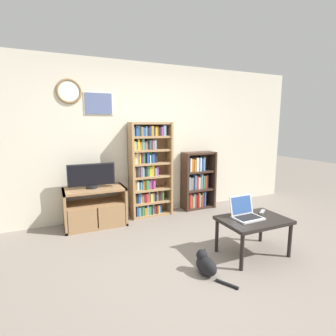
{
  "coord_description": "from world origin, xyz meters",
  "views": [
    {
      "loc": [
        -1.45,
        -2.31,
        1.59
      ],
      "look_at": [
        0.08,
        1.1,
        0.95
      ],
      "focal_mm": 28.0,
      "sensor_mm": 36.0,
      "label": 1
    }
  ],
  "objects_px": {
    "bookshelf_short": "(196,181)",
    "laptop": "(245,213)",
    "cat": "(206,264)",
    "bookshelf_tall": "(148,170)",
    "tv_stand": "(95,207)",
    "remote_near_laptop": "(262,212)",
    "television": "(91,176)",
    "coffee_table": "(253,223)"
  },
  "relations": [
    {
      "from": "bookshelf_tall",
      "to": "coffee_table",
      "type": "distance_m",
      "value": 2.01
    },
    {
      "from": "television",
      "to": "laptop",
      "type": "bearing_deg",
      "value": -47.19
    },
    {
      "from": "tv_stand",
      "to": "remote_near_laptop",
      "type": "distance_m",
      "value": 2.45
    },
    {
      "from": "television",
      "to": "remote_near_laptop",
      "type": "height_order",
      "value": "television"
    },
    {
      "from": "tv_stand",
      "to": "laptop",
      "type": "bearing_deg",
      "value": -47.13
    },
    {
      "from": "television",
      "to": "laptop",
      "type": "relative_size",
      "value": 2.02
    },
    {
      "from": "bookshelf_short",
      "to": "cat",
      "type": "distance_m",
      "value": 2.28
    },
    {
      "from": "bookshelf_tall",
      "to": "cat",
      "type": "relative_size",
      "value": 3.15
    },
    {
      "from": "bookshelf_tall",
      "to": "coffee_table",
      "type": "bearing_deg",
      "value": -69.83
    },
    {
      "from": "tv_stand",
      "to": "bookshelf_tall",
      "type": "relative_size",
      "value": 0.57
    },
    {
      "from": "bookshelf_short",
      "to": "remote_near_laptop",
      "type": "distance_m",
      "value": 1.73
    },
    {
      "from": "tv_stand",
      "to": "cat",
      "type": "height_order",
      "value": "tv_stand"
    },
    {
      "from": "coffee_table",
      "to": "remote_near_laptop",
      "type": "bearing_deg",
      "value": 25.63
    },
    {
      "from": "bookshelf_short",
      "to": "coffee_table",
      "type": "bearing_deg",
      "value": -98.67
    },
    {
      "from": "coffee_table",
      "to": "remote_near_laptop",
      "type": "distance_m",
      "value": 0.29
    },
    {
      "from": "television",
      "to": "bookshelf_tall",
      "type": "bearing_deg",
      "value": 5.83
    },
    {
      "from": "bookshelf_short",
      "to": "remote_near_laptop",
      "type": "height_order",
      "value": "bookshelf_short"
    },
    {
      "from": "remote_near_laptop",
      "to": "tv_stand",
      "type": "bearing_deg",
      "value": 14.26
    },
    {
      "from": "laptop",
      "to": "cat",
      "type": "xyz_separation_m",
      "value": [
        -0.68,
        -0.2,
        -0.41
      ]
    },
    {
      "from": "cat",
      "to": "remote_near_laptop",
      "type": "bearing_deg",
      "value": 6.54
    },
    {
      "from": "bookshelf_short",
      "to": "laptop",
      "type": "xyz_separation_m",
      "value": [
        -0.36,
        -1.79,
        0.01
      ]
    },
    {
      "from": "bookshelf_tall",
      "to": "laptop",
      "type": "relative_size",
      "value": 4.62
    },
    {
      "from": "coffee_table",
      "to": "television",
      "type": "bearing_deg",
      "value": 133.08
    },
    {
      "from": "bookshelf_short",
      "to": "cat",
      "type": "bearing_deg",
      "value": -117.59
    },
    {
      "from": "bookshelf_tall",
      "to": "coffee_table",
      "type": "relative_size",
      "value": 2.01
    },
    {
      "from": "laptop",
      "to": "cat",
      "type": "height_order",
      "value": "laptop"
    },
    {
      "from": "bookshelf_short",
      "to": "remote_near_laptop",
      "type": "xyz_separation_m",
      "value": [
        -0.03,
        -1.73,
        -0.05
      ]
    },
    {
      "from": "bookshelf_tall",
      "to": "remote_near_laptop",
      "type": "height_order",
      "value": "bookshelf_tall"
    },
    {
      "from": "tv_stand",
      "to": "laptop",
      "type": "xyz_separation_m",
      "value": [
        1.53,
        -1.65,
        0.22
      ]
    },
    {
      "from": "coffee_table",
      "to": "remote_near_laptop",
      "type": "height_order",
      "value": "remote_near_laptop"
    },
    {
      "from": "bookshelf_tall",
      "to": "remote_near_laptop",
      "type": "distance_m",
      "value": 1.99
    },
    {
      "from": "television",
      "to": "remote_near_laptop",
      "type": "bearing_deg",
      "value": -40.79
    },
    {
      "from": "tv_stand",
      "to": "coffee_table",
      "type": "bearing_deg",
      "value": -46.85
    },
    {
      "from": "remote_near_laptop",
      "to": "coffee_table",
      "type": "bearing_deg",
      "value": 80.49
    },
    {
      "from": "tv_stand",
      "to": "television",
      "type": "height_order",
      "value": "television"
    },
    {
      "from": "tv_stand",
      "to": "laptop",
      "type": "distance_m",
      "value": 2.26
    },
    {
      "from": "bookshelf_tall",
      "to": "laptop",
      "type": "height_order",
      "value": "bookshelf_tall"
    },
    {
      "from": "tv_stand",
      "to": "bookshelf_short",
      "type": "bearing_deg",
      "value": 4.15
    },
    {
      "from": "bookshelf_short",
      "to": "coffee_table",
      "type": "relative_size",
      "value": 1.33
    },
    {
      "from": "tv_stand",
      "to": "remote_near_laptop",
      "type": "xyz_separation_m",
      "value": [
        1.86,
        -1.59,
        0.16
      ]
    },
    {
      "from": "tv_stand",
      "to": "television",
      "type": "bearing_deg",
      "value": 129.45
    },
    {
      "from": "bookshelf_tall",
      "to": "cat",
      "type": "height_order",
      "value": "bookshelf_tall"
    }
  ]
}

